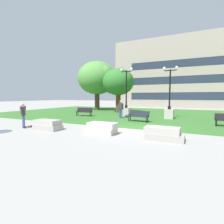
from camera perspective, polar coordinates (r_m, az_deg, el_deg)
ground_plane at (r=11.58m, az=7.59°, el=-5.56°), size 140.00×140.00×0.00m
grass_lawn at (r=21.23m, az=16.01°, el=-0.84°), size 40.00×20.00×0.02m
concrete_block_center at (r=11.98m, az=-20.27°, el=-3.99°), size 1.80×0.90×0.64m
concrete_block_left at (r=10.12m, az=-3.49°, el=-5.31°), size 1.86×0.90×0.64m
concrete_block_right at (r=8.99m, az=16.51°, el=-6.84°), size 1.86×0.90×0.64m
person_skateboarder at (r=13.19m, az=-27.02°, el=-0.52°), size 0.89×0.98×1.71m
skateboard at (r=13.40m, az=-25.35°, el=-4.18°), size 0.32×1.04×0.14m
puddle at (r=12.63m, az=-32.82°, el=-5.43°), size 1.36×1.36×0.01m
park_bench_near_left at (r=14.87m, az=8.69°, el=-1.12°), size 1.86×0.78×0.90m
park_bench_near_right at (r=19.13m, az=-9.05°, el=0.26°), size 1.85×0.76×0.90m
lamp_post_center at (r=17.37m, az=18.20°, el=1.23°), size 1.32×0.80×5.02m
lamp_post_left at (r=18.41m, az=4.65°, el=1.76°), size 1.32×0.80×5.18m
tree_far_right at (r=27.38m, az=-5.04°, el=10.83°), size 6.18×5.88×7.43m
tree_near_right at (r=23.12m, az=1.95°, el=9.62°), size 4.30×4.10×5.75m
person_bystander_near_lawn at (r=17.13m, az=2.86°, el=1.24°), size 0.67×0.27×1.71m
building_facade_distant at (r=35.64m, az=24.26°, el=12.06°), size 29.64×1.03×13.47m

